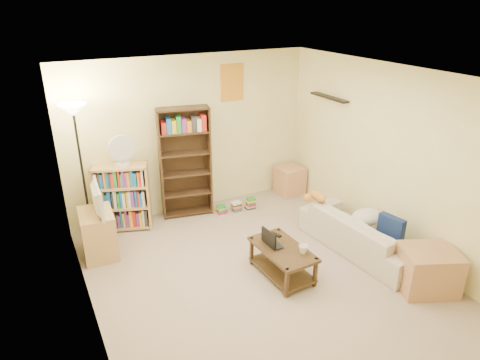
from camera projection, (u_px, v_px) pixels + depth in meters
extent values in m
plane|color=tan|center=(261.00, 277.00, 5.43)|extent=(4.50, 4.50, 0.00)
cube|color=#FDFDAB|center=(191.00, 135.00, 6.77)|extent=(4.00, 0.04, 2.50)
cube|color=#FDFDAB|center=(419.00, 300.00, 3.10)|extent=(4.00, 0.04, 2.50)
cube|color=#FDFDAB|center=(83.00, 226.00, 4.09)|extent=(0.04, 4.50, 2.50)
cube|color=#FDFDAB|center=(391.00, 159.00, 5.78)|extent=(0.04, 4.50, 2.50)
cube|color=white|center=(266.00, 78.00, 4.44)|extent=(4.00, 4.50, 0.04)
cube|color=red|center=(232.00, 83.00, 6.76)|extent=(0.40, 0.02, 0.58)
cube|color=black|center=(329.00, 97.00, 6.57)|extent=(0.12, 0.80, 0.03)
imported|color=beige|center=(361.00, 233.00, 5.91)|extent=(1.95, 1.03, 0.53)
cube|color=navy|center=(391.00, 228.00, 5.55)|extent=(0.17, 0.37, 0.32)
ellipsoid|color=beige|center=(367.00, 217.00, 5.94)|extent=(0.49, 0.35, 0.21)
ellipsoid|color=orange|center=(318.00, 196.00, 6.23)|extent=(0.35, 0.18, 0.14)
sphere|color=orange|center=(308.00, 198.00, 6.12)|extent=(0.11, 0.11, 0.11)
cube|color=#3F2B18|center=(283.00, 249.00, 5.32)|extent=(0.54, 0.92, 0.04)
cube|color=#3F2B18|center=(282.00, 269.00, 5.44)|extent=(0.51, 0.87, 0.03)
cube|color=#3F2B18|center=(287.00, 283.00, 4.98)|extent=(0.04, 0.04, 0.40)
cube|color=#3F2B18|center=(315.00, 273.00, 5.18)|extent=(0.04, 0.04, 0.40)
cube|color=#3F2B18|center=(252.00, 251.00, 5.61)|extent=(0.04, 0.04, 0.40)
cube|color=#3F2B18|center=(278.00, 243.00, 5.80)|extent=(0.04, 0.04, 0.40)
imported|color=black|center=(277.00, 243.00, 5.40)|extent=(0.30, 0.20, 0.02)
cube|color=white|center=(269.00, 238.00, 5.30)|extent=(0.02, 0.30, 0.20)
imported|color=white|center=(303.00, 249.00, 5.19)|extent=(0.18, 0.18, 0.11)
cube|color=black|center=(276.00, 235.00, 5.59)|extent=(0.10, 0.17, 0.02)
cube|color=tan|center=(98.00, 234.00, 5.78)|extent=(0.47, 0.63, 0.64)
imported|color=black|center=(93.00, 199.00, 5.58)|extent=(0.70, 0.18, 0.40)
cube|color=#3C2817|center=(185.00, 163.00, 6.67)|extent=(0.83, 0.41, 1.76)
cube|color=tan|center=(123.00, 197.00, 6.38)|extent=(0.86, 0.56, 1.03)
cylinder|color=silver|center=(123.00, 164.00, 6.18)|extent=(0.21, 0.21, 0.04)
cylinder|color=silver|center=(122.00, 158.00, 6.14)|extent=(0.02, 0.02, 0.21)
cylinder|color=silver|center=(121.00, 148.00, 6.05)|extent=(0.37, 0.06, 0.37)
cylinder|color=black|center=(94.00, 243.00, 6.14)|extent=(0.30, 0.30, 0.03)
cylinder|color=black|center=(84.00, 183.00, 5.77)|extent=(0.03, 0.03, 1.92)
cone|color=#FFEDC6|center=(73.00, 110.00, 5.38)|extent=(0.35, 0.35, 0.15)
cube|color=tan|center=(289.00, 180.00, 7.66)|extent=(0.46, 0.46, 0.50)
cube|color=#B47A57|center=(428.00, 270.00, 5.11)|extent=(0.80, 0.75, 0.53)
cube|color=red|center=(222.00, 209.00, 7.00)|extent=(0.16, 0.13, 0.14)
cube|color=#1966B2|center=(236.00, 206.00, 7.07)|extent=(0.16, 0.13, 0.17)
cube|color=gold|center=(251.00, 203.00, 7.14)|extent=(0.16, 0.13, 0.20)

